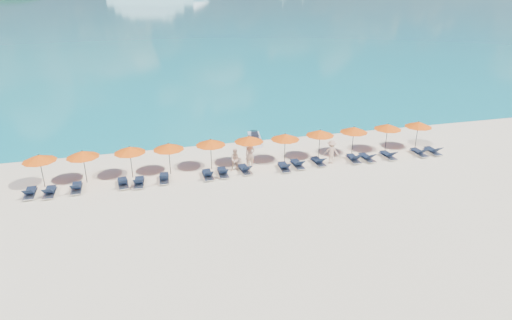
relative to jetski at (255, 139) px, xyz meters
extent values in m
plane|color=beige|center=(-1.62, -9.45, -0.37)|extent=(1400.00, 1400.00, 0.00)
ellipsoid|color=black|center=(-151.62, 550.55, -35.37)|extent=(162.00, 126.00, 85.50)
cube|color=silver|center=(0.00, 0.03, -0.06)|extent=(1.34, 2.67, 0.58)
cube|color=black|center=(-0.03, -0.18, 0.37)|extent=(0.69, 1.13, 0.37)
cylinder|color=black|center=(0.10, 0.66, 0.53)|extent=(0.59, 0.15, 0.06)
imported|color=tan|center=(-1.60, -4.71, 0.56)|extent=(0.70, 0.48, 1.87)
imported|color=tan|center=(-2.74, -5.19, 0.45)|extent=(0.85, 0.55, 1.65)
imported|color=tan|center=(4.28, -5.62, 0.51)|extent=(1.26, 0.97, 1.77)
cylinder|color=black|center=(-15.26, -4.51, 0.73)|extent=(0.05, 0.05, 2.20)
cone|color=#E24F09|center=(-15.26, -4.51, 1.65)|extent=(2.10, 2.10, 0.42)
sphere|color=black|center=(-15.26, -4.51, 1.87)|extent=(0.08, 0.08, 0.08)
cylinder|color=black|center=(-12.68, -4.50, 0.73)|extent=(0.05, 0.05, 2.20)
cone|color=#E24F09|center=(-12.68, -4.50, 1.65)|extent=(2.10, 2.10, 0.42)
sphere|color=black|center=(-12.68, -4.50, 1.87)|extent=(0.08, 0.08, 0.08)
cylinder|color=black|center=(-9.75, -4.47, 0.73)|extent=(0.05, 0.05, 2.20)
cone|color=#E24F09|center=(-9.75, -4.47, 1.65)|extent=(2.10, 2.10, 0.42)
sphere|color=black|center=(-9.75, -4.47, 1.87)|extent=(0.08, 0.08, 0.08)
cylinder|color=black|center=(-7.22, -4.51, 0.73)|extent=(0.05, 0.05, 2.20)
cone|color=#E24F09|center=(-7.22, -4.51, 1.65)|extent=(2.10, 2.10, 0.42)
sphere|color=black|center=(-7.22, -4.51, 1.87)|extent=(0.08, 0.08, 0.08)
cylinder|color=black|center=(-4.33, -4.40, 0.73)|extent=(0.05, 0.05, 2.20)
cone|color=#E24F09|center=(-4.33, -4.40, 1.65)|extent=(2.10, 2.10, 0.42)
sphere|color=black|center=(-4.33, -4.40, 1.87)|extent=(0.08, 0.08, 0.08)
cylinder|color=black|center=(-1.59, -4.42, 0.73)|extent=(0.05, 0.05, 2.20)
cone|color=#E24F09|center=(-1.59, -4.42, 1.65)|extent=(2.10, 2.10, 0.42)
sphere|color=black|center=(-1.59, -4.42, 1.87)|extent=(0.08, 0.08, 0.08)
cylinder|color=black|center=(1.05, -4.61, 0.73)|extent=(0.05, 0.05, 2.20)
cone|color=#E24F09|center=(1.05, -4.61, 1.65)|extent=(2.10, 2.10, 0.42)
sphere|color=black|center=(1.05, -4.61, 1.87)|extent=(0.08, 0.08, 0.08)
cylinder|color=black|center=(3.83, -4.43, 0.73)|extent=(0.05, 0.05, 2.20)
cone|color=#E24F09|center=(3.83, -4.43, 1.65)|extent=(2.10, 2.10, 0.42)
sphere|color=black|center=(3.83, -4.43, 1.87)|extent=(0.08, 0.08, 0.08)
cylinder|color=black|center=(6.58, -4.42, 0.73)|extent=(0.05, 0.05, 2.20)
cone|color=#E24F09|center=(6.58, -4.42, 1.65)|extent=(2.10, 2.10, 0.42)
sphere|color=black|center=(6.58, -4.42, 1.87)|extent=(0.08, 0.08, 0.08)
cylinder|color=black|center=(9.46, -4.41, 0.73)|extent=(0.05, 0.05, 2.20)
cone|color=#E24F09|center=(9.46, -4.41, 1.65)|extent=(2.10, 2.10, 0.42)
sphere|color=black|center=(9.46, -4.41, 1.87)|extent=(0.08, 0.08, 0.08)
cylinder|color=black|center=(12.10, -4.50, 0.73)|extent=(0.05, 0.05, 2.20)
cone|color=#E24F09|center=(12.10, -4.50, 1.65)|extent=(2.10, 2.10, 0.42)
sphere|color=black|center=(12.10, -4.50, 1.87)|extent=(0.08, 0.08, 0.08)
cube|color=silver|center=(-15.87, -5.69, -0.23)|extent=(0.68, 1.72, 0.06)
cube|color=black|center=(-15.88, -5.44, -0.07)|extent=(0.59, 1.12, 0.04)
cube|color=black|center=(-15.85, -6.24, 0.18)|extent=(0.57, 0.56, 0.43)
cube|color=silver|center=(-14.72, -5.87, -0.23)|extent=(0.63, 1.71, 0.06)
cube|color=black|center=(-14.72, -5.62, -0.07)|extent=(0.56, 1.10, 0.04)
cube|color=black|center=(-14.73, -6.42, 0.18)|extent=(0.55, 0.54, 0.43)
cube|color=silver|center=(-13.18, -5.68, -0.23)|extent=(0.67, 1.72, 0.06)
cube|color=black|center=(-13.19, -5.43, -0.07)|extent=(0.58, 1.11, 0.04)
cube|color=black|center=(-13.17, -6.23, 0.18)|extent=(0.56, 0.55, 0.43)
cube|color=silver|center=(-10.35, -5.69, -0.23)|extent=(0.79, 1.75, 0.06)
cube|color=black|center=(-10.38, -5.44, -0.07)|extent=(0.66, 1.15, 0.04)
cube|color=black|center=(-10.30, -6.24, 0.18)|extent=(0.60, 0.59, 0.43)
cube|color=silver|center=(-9.35, -5.85, -0.23)|extent=(0.75, 1.74, 0.06)
cube|color=black|center=(-9.33, -5.60, -0.07)|extent=(0.64, 1.14, 0.04)
cube|color=black|center=(-9.40, -6.40, 0.18)|extent=(0.59, 0.58, 0.43)
cube|color=silver|center=(-7.73, -5.63, -0.23)|extent=(0.73, 1.74, 0.06)
cube|color=black|center=(-7.71, -5.38, -0.07)|extent=(0.62, 1.13, 0.04)
cube|color=black|center=(-7.77, -6.18, 0.18)|extent=(0.58, 0.57, 0.43)
cube|color=silver|center=(-4.83, -5.81, -0.23)|extent=(0.65, 1.71, 0.06)
cube|color=black|center=(-4.84, -5.57, -0.07)|extent=(0.57, 1.11, 0.04)
cube|color=black|center=(-4.83, -6.36, 0.18)|extent=(0.56, 0.55, 0.43)
cube|color=silver|center=(-3.77, -5.70, -0.23)|extent=(0.68, 1.72, 0.06)
cube|color=black|center=(-3.76, -5.45, -0.07)|extent=(0.59, 1.12, 0.04)
cube|color=black|center=(-3.79, -6.25, 0.18)|extent=(0.57, 0.56, 0.43)
cube|color=silver|center=(-2.19, -5.58, -0.23)|extent=(0.77, 1.75, 0.06)
cube|color=black|center=(-2.22, -5.33, -0.07)|extent=(0.65, 1.15, 0.04)
cube|color=black|center=(-2.14, -6.13, 0.18)|extent=(0.60, 0.58, 0.43)
cube|color=silver|center=(0.58, -5.90, -0.23)|extent=(0.73, 1.74, 0.06)
cube|color=black|center=(0.60, -5.65, -0.07)|extent=(0.62, 1.13, 0.04)
cube|color=black|center=(0.55, -6.45, 0.18)|extent=(0.58, 0.57, 0.43)
cube|color=silver|center=(1.67, -5.66, -0.23)|extent=(0.64, 1.71, 0.06)
cube|color=black|center=(1.67, -5.41, -0.07)|extent=(0.56, 1.11, 0.04)
cube|color=black|center=(1.68, -6.21, 0.18)|extent=(0.56, 0.54, 0.43)
cube|color=silver|center=(3.30, -5.56, -0.23)|extent=(0.70, 1.73, 0.06)
cube|color=black|center=(3.29, -5.31, -0.07)|extent=(0.60, 1.12, 0.04)
cube|color=black|center=(3.33, -6.10, 0.18)|extent=(0.57, 0.56, 0.43)
cube|color=silver|center=(6.05, -5.71, -0.23)|extent=(0.76, 1.74, 0.06)
cube|color=black|center=(6.08, -5.46, -0.07)|extent=(0.64, 1.14, 0.04)
cube|color=black|center=(6.01, -6.26, 0.18)|extent=(0.59, 0.58, 0.43)
cube|color=silver|center=(7.11, -5.81, -0.23)|extent=(0.76, 1.75, 0.06)
cube|color=black|center=(7.08, -5.56, -0.07)|extent=(0.64, 1.14, 0.04)
cube|color=black|center=(7.15, -6.35, 0.18)|extent=(0.59, 0.58, 0.43)
cube|color=silver|center=(8.89, -5.79, -0.23)|extent=(0.68, 1.72, 0.06)
cube|color=black|center=(8.88, -5.54, -0.07)|extent=(0.59, 1.12, 0.04)
cube|color=black|center=(8.91, -6.33, 0.18)|extent=(0.57, 0.56, 0.43)
cube|color=silver|center=(11.50, -5.85, -0.23)|extent=(0.66, 1.72, 0.06)
cube|color=black|center=(11.50, -5.60, -0.07)|extent=(0.58, 1.11, 0.04)
cube|color=black|center=(11.52, -6.40, 0.18)|extent=(0.56, 0.55, 0.43)
cube|color=silver|center=(12.72, -5.87, -0.23)|extent=(0.62, 1.70, 0.06)
cube|color=black|center=(12.72, -5.62, -0.07)|extent=(0.55, 1.10, 0.04)
cube|color=black|center=(12.72, -6.42, 0.18)|extent=(0.55, 0.54, 0.43)
camera|label=1|loc=(-8.52, -32.17, 11.66)|focal=30.00mm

